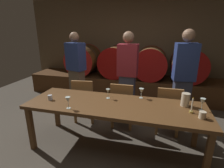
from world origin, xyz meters
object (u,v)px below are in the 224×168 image
Objects in this scene: wine_barrel_center_left at (116,62)px; wine_glass_far_right at (203,102)px; wine_glass_far_left at (68,100)px; chair_left at (84,98)px; wine_glass_center_right at (141,91)px; candle_center at (192,108)px; cup_left at (50,98)px; wine_barrel_center_right at (150,63)px; chair_center at (122,103)px; cup_right at (202,115)px; guest_right at (183,79)px; guest_left at (77,72)px; wine_barrel_far_left at (84,60)px; wine_glass_center_left at (108,91)px; chair_right at (168,108)px; guest_center at (127,76)px; pitcher at (185,100)px; wine_barrel_far_right at (188,65)px; dining_table at (115,108)px.

wine_barrel_center_left is 4.79× the size of wine_glass_far_right.
wine_glass_far_left is 0.97× the size of wine_glass_far_right.
chair_left is (-0.24, -1.66, -0.45)m from wine_barrel_center_left.
candle_center is at bearing -26.86° from wine_glass_center_right.
wine_glass_far_right is 2.19m from cup_left.
wine_barrel_center_right reaches higher than candle_center.
chair_center is at bearing 140.12° from wine_glass_center_right.
wine_glass_far_right is 0.25m from cup_right.
guest_left is at bearing -10.12° from guest_right.
guest_right is at bearing -27.14° from wine_barrel_far_left.
cup_left is (0.50, -2.42, -0.15)m from wine_barrel_far_left.
wine_barrel_center_right is at bearing -71.23° from guest_right.
wine_glass_center_left is at bearing 154.54° from guest_left.
guest_right is at bearing -164.45° from guest_left.
wine_barrel_center_left is 0.94× the size of chair_left.
guest_center is at bearing -26.06° from chair_right.
guest_right reaches higher than pitcher.
wine_glass_center_left is at bearing 80.92° from guest_center.
chair_center is at bearing 89.90° from guest_center.
wine_barrel_center_left is 1.00× the size of wine_barrel_far_right.
chair_left reaches higher than cup_right.
wine_barrel_center_right is (1.88, 0.00, 0.00)m from wine_barrel_far_left.
dining_table is 1.50× the size of guest_left.
wine_barrel_far_right is 1.32m from guest_right.
pitcher is at bearing 78.31° from guest_right.
guest_right is at bearing -160.56° from chair_center.
wine_barrel_center_left is 1.41m from guest_center.
wine_barrel_center_right is at bearing -123.49° from guest_left.
dining_table is 15.49× the size of wine_glass_far_left.
chair_left is 0.85m from cup_left.
wine_barrel_center_right is 2.79m from wine_glass_far_left.
wine_barrel_far_right reaches higher than wine_glass_center_right.
chair_center is at bearing 155.81° from wine_glass_far_right.
wine_glass_far_left is (-1.62, -1.32, -0.06)m from guest_right.
candle_center is (1.04, -0.02, 0.13)m from dining_table.
dining_table is (-1.29, -2.31, -0.25)m from wine_barrel_far_right.
wine_glass_far_left is (0.55, -1.40, -0.02)m from guest_left.
pitcher reaches higher than cup_left.
dining_table is 1.01m from cup_left.
pitcher is (-0.05, -0.82, -0.09)m from guest_right.
cup_right is (-0.04, -0.23, -0.08)m from wine_glass_far_right.
pitcher is at bearing 0.65° from wine_glass_center_left.
guest_right is (1.04, 0.39, 0.44)m from chair_center.
wine_barrel_center_left is 0.94× the size of chair_right.
wine_barrel_center_right is at bearing 105.87° from pitcher.
wine_barrel_center_left is at bearing 100.19° from wine_glass_center_left.
guest_right is 1.04m from candle_center.
pitcher is 2.42× the size of cup_left.
wine_barrel_far_left is 0.94× the size of chair_center.
chair_right is (0.42, -1.69, -0.45)m from wine_barrel_center_right.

